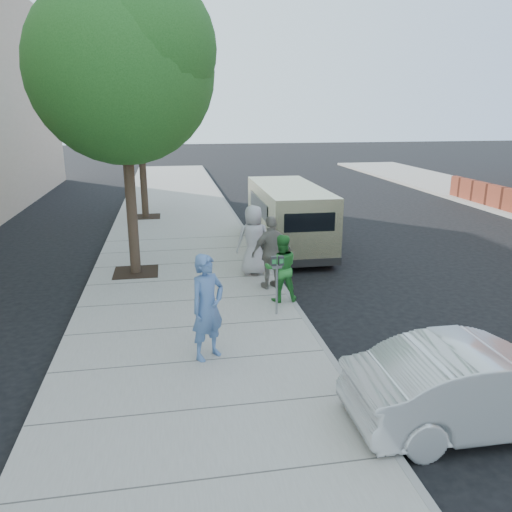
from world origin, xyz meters
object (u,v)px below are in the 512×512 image
parking_meter (277,272)px  person_officer (207,307)px  tree_near (123,63)px  person_gray_shirt (254,240)px  person_green_shirt (281,268)px  person_striped_polo (272,252)px  tree_far (140,99)px  sedan (484,385)px  van (288,216)px

parking_meter → person_officer: size_ratio=0.68×
tree_near → person_officer: (1.52, -5.28, -4.43)m
person_officer → person_gray_shirt: (1.61, 4.57, -0.02)m
person_green_shirt → person_striped_polo: size_ratio=0.87×
tree_far → person_green_shirt: (3.41, -10.38, -3.94)m
tree_near → tree_far: size_ratio=1.16×
person_officer → person_striped_polo: 3.90m
tree_far → person_striped_polo: size_ratio=3.55×
sedan → person_green_shirt: bearing=20.3°
van → sedan: (0.49, -9.95, -0.47)m
person_officer → person_green_shirt: 3.14m
tree_near → person_officer: tree_near is taller
person_striped_polo → person_gray_shirt: bearing=-92.9°
tree_near → person_green_shirt: 6.37m
tree_far → van: size_ratio=1.14×
tree_far → person_officer: bearing=-83.3°
tree_near → person_gray_shirt: (3.13, -0.71, -4.45)m
person_gray_shirt → sedan: bearing=102.9°
van → person_green_shirt: bearing=-104.4°
person_gray_shirt → person_officer: bearing=66.7°
sedan → person_gray_shirt: person_gray_shirt is taller
person_gray_shirt → person_striped_polo: 1.17m
sedan → person_officer: size_ratio=2.05×
person_gray_shirt → person_striped_polo: person_gray_shirt is taller
person_green_shirt → person_officer: bearing=55.0°
van → person_striped_polo: 4.25m
person_officer → sedan: bearing=-68.9°
person_striped_polo → person_officer: bearing=45.9°
sedan → person_officer: person_officer is taller
tree_near → person_striped_polo: tree_near is taller
tree_far → person_officer: size_ratio=3.37×
person_officer → person_striped_polo: (1.86, 3.42, -0.05)m
van → tree_far: bearing=132.1°
person_officer → person_green_shirt: bearing=17.9°
parking_meter → van: (1.62, 5.72, 0.01)m
sedan → person_gray_shirt: bearing=16.9°
tree_near → parking_meter: 6.50m
tree_near → person_gray_shirt: tree_near is taller
parking_meter → person_green_shirt: (0.27, 0.78, -0.16)m
parking_meter → tree_far: bearing=102.9°
person_striped_polo → tree_far: bearing=-85.8°
van → person_striped_polo: bearing=-108.1°
tree_near → person_striped_polo: bearing=-28.8°
parking_meter → person_gray_shirt: (-0.02, 2.85, -0.01)m
person_green_shirt → person_gray_shirt: bearing=-79.9°
tree_far → sedan: (5.26, -15.39, -4.23)m
van → parking_meter: bearing=-104.9°
parking_meter → person_gray_shirt: size_ratio=0.70×
tree_near → person_green_shirt: tree_near is taller
tree_near → person_green_shirt: bearing=-39.1°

